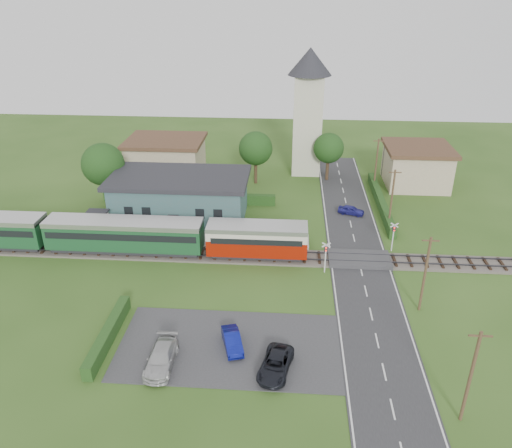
# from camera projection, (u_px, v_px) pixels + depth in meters

# --- Properties ---
(ground) EXTENTS (120.00, 120.00, 0.00)m
(ground) POSITION_uv_depth(u_px,v_px,m) (259.00, 268.00, 49.16)
(ground) COLOR #2D4C19
(railway_track) EXTENTS (76.00, 3.20, 0.49)m
(railway_track) POSITION_uv_depth(u_px,v_px,m) (260.00, 257.00, 50.91)
(railway_track) COLOR #4C443D
(railway_track) RESTS_ON ground
(road) EXTENTS (6.00, 70.00, 0.05)m
(road) POSITION_uv_depth(u_px,v_px,m) (361.00, 271.00, 48.50)
(road) COLOR #28282B
(road) RESTS_ON ground
(car_park) EXTENTS (17.00, 9.00, 0.08)m
(car_park) POSITION_uv_depth(u_px,v_px,m) (229.00, 346.00, 38.47)
(car_park) COLOR #333335
(car_park) RESTS_ON ground
(crossing_deck) EXTENTS (6.20, 3.40, 0.45)m
(crossing_deck) POSITION_uv_depth(u_px,v_px,m) (359.00, 259.00, 50.21)
(crossing_deck) COLOR #333335
(crossing_deck) RESTS_ON ground
(platform) EXTENTS (30.00, 3.00, 0.45)m
(platform) POSITION_uv_depth(u_px,v_px,m) (171.00, 238.00, 54.38)
(platform) COLOR gray
(platform) RESTS_ON ground
(equipment_hut) EXTENTS (2.30, 2.30, 2.55)m
(equipment_hut) POSITION_uv_depth(u_px,v_px,m) (97.00, 223.00, 54.23)
(equipment_hut) COLOR beige
(equipment_hut) RESTS_ON platform
(station_building) EXTENTS (16.00, 9.00, 5.30)m
(station_building) POSITION_uv_depth(u_px,v_px,m) (180.00, 197.00, 58.50)
(station_building) COLOR #355F61
(station_building) RESTS_ON ground
(train) EXTENTS (43.20, 2.90, 3.40)m
(train) POSITION_uv_depth(u_px,v_px,m) (94.00, 233.00, 51.12)
(train) COLOR #232328
(train) RESTS_ON ground
(church_tower) EXTENTS (6.00, 6.00, 17.60)m
(church_tower) POSITION_uv_depth(u_px,v_px,m) (308.00, 103.00, 69.50)
(church_tower) COLOR beige
(church_tower) RESTS_ON ground
(house_west) EXTENTS (10.80, 8.80, 5.50)m
(house_west) POSITION_uv_depth(u_px,v_px,m) (166.00, 157.00, 71.35)
(house_west) COLOR tan
(house_west) RESTS_ON ground
(house_east) EXTENTS (8.80, 8.80, 5.50)m
(house_east) POSITION_uv_depth(u_px,v_px,m) (416.00, 165.00, 68.18)
(house_east) COLOR tan
(house_east) RESTS_ON ground
(hedge_carpark) EXTENTS (0.80, 9.00, 1.20)m
(hedge_carpark) POSITION_uv_depth(u_px,v_px,m) (108.00, 335.00, 38.84)
(hedge_carpark) COLOR #193814
(hedge_carpark) RESTS_ON ground
(hedge_roadside) EXTENTS (0.80, 18.00, 1.20)m
(hedge_roadside) POSITION_uv_depth(u_px,v_px,m) (381.00, 202.00, 62.33)
(hedge_roadside) COLOR #193814
(hedge_roadside) RESTS_ON ground
(hedge_station) EXTENTS (22.00, 0.80, 1.30)m
(hedge_station) POSITION_uv_depth(u_px,v_px,m) (189.00, 198.00, 63.44)
(hedge_station) COLOR #193814
(hedge_station) RESTS_ON ground
(tree_a) EXTENTS (5.20, 5.20, 8.00)m
(tree_a) POSITION_uv_depth(u_px,v_px,m) (103.00, 164.00, 60.68)
(tree_a) COLOR #332316
(tree_a) RESTS_ON ground
(tree_b) EXTENTS (4.60, 4.60, 7.34)m
(tree_b) POSITION_uv_depth(u_px,v_px,m) (256.00, 148.00, 67.74)
(tree_b) COLOR #332316
(tree_b) RESTS_ON ground
(tree_c) EXTENTS (4.20, 4.20, 6.78)m
(tree_c) POSITION_uv_depth(u_px,v_px,m) (329.00, 148.00, 69.04)
(tree_c) COLOR #332316
(tree_c) RESTS_ON ground
(utility_pole_a) EXTENTS (1.40, 0.22, 7.00)m
(utility_pole_a) POSITION_uv_depth(u_px,v_px,m) (471.00, 376.00, 30.50)
(utility_pole_a) COLOR #473321
(utility_pole_a) RESTS_ON ground
(utility_pole_b) EXTENTS (1.40, 0.22, 7.00)m
(utility_pole_b) POSITION_uv_depth(u_px,v_px,m) (425.00, 273.00, 41.27)
(utility_pole_b) COLOR #473321
(utility_pole_b) RESTS_ON ground
(utility_pole_c) EXTENTS (1.40, 0.22, 7.00)m
(utility_pole_c) POSITION_uv_depth(u_px,v_px,m) (392.00, 198.00, 55.63)
(utility_pole_c) COLOR #473321
(utility_pole_c) RESTS_ON ground
(utility_pole_d) EXTENTS (1.40, 0.22, 7.00)m
(utility_pole_d) POSITION_uv_depth(u_px,v_px,m) (376.00, 163.00, 66.40)
(utility_pole_d) COLOR #473321
(utility_pole_d) RESTS_ON ground
(crossing_signal_near) EXTENTS (0.84, 0.28, 3.28)m
(crossing_signal_near) POSITION_uv_depth(u_px,v_px,m) (326.00, 253.00, 47.44)
(crossing_signal_near) COLOR silver
(crossing_signal_near) RESTS_ON ground
(crossing_signal_far) EXTENTS (0.84, 0.28, 3.28)m
(crossing_signal_far) POSITION_uv_depth(u_px,v_px,m) (394.00, 233.00, 51.28)
(crossing_signal_far) COLOR silver
(crossing_signal_far) RESTS_ON ground
(streetlamp_west) EXTENTS (0.30, 0.30, 5.15)m
(streetlamp_west) POSITION_uv_depth(u_px,v_px,m) (106.00, 166.00, 67.21)
(streetlamp_west) COLOR #3F3F47
(streetlamp_west) RESTS_ON ground
(streetlamp_east) EXTENTS (0.30, 0.30, 5.15)m
(streetlamp_east) POSITION_uv_depth(u_px,v_px,m) (384.00, 156.00, 71.02)
(streetlamp_east) COLOR #3F3F47
(streetlamp_east) RESTS_ON ground
(car_on_road) EXTENTS (3.37, 2.18, 1.07)m
(car_on_road) POSITION_uv_depth(u_px,v_px,m) (351.00, 210.00, 60.16)
(car_on_road) COLOR navy
(car_on_road) RESTS_ON road
(car_park_blue) EXTENTS (2.19, 3.73, 1.16)m
(car_park_blue) POSITION_uv_depth(u_px,v_px,m) (232.00, 341.00, 38.11)
(car_park_blue) COLOR navy
(car_park_blue) RESTS_ON car_park
(car_park_silver) EXTENTS (1.90, 4.66, 1.35)m
(car_park_silver) POSITION_uv_depth(u_px,v_px,m) (161.00, 358.00, 36.22)
(car_park_silver) COLOR #B2B2B2
(car_park_silver) RESTS_ON car_park
(car_park_dark) EXTENTS (2.82, 4.65, 1.21)m
(car_park_dark) POSITION_uv_depth(u_px,v_px,m) (276.00, 364.00, 35.71)
(car_park_dark) COLOR black
(car_park_dark) RESTS_ON car_park
(pedestrian_near) EXTENTS (0.76, 0.63, 1.77)m
(pedestrian_near) POSITION_uv_depth(u_px,v_px,m) (237.00, 230.00, 53.68)
(pedestrian_near) COLOR gray
(pedestrian_near) RESTS_ON platform
(pedestrian_far) EXTENTS (0.93, 1.10, 1.98)m
(pedestrian_far) POSITION_uv_depth(u_px,v_px,m) (104.00, 229.00, 53.61)
(pedestrian_far) COLOR gray
(pedestrian_far) RESTS_ON platform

